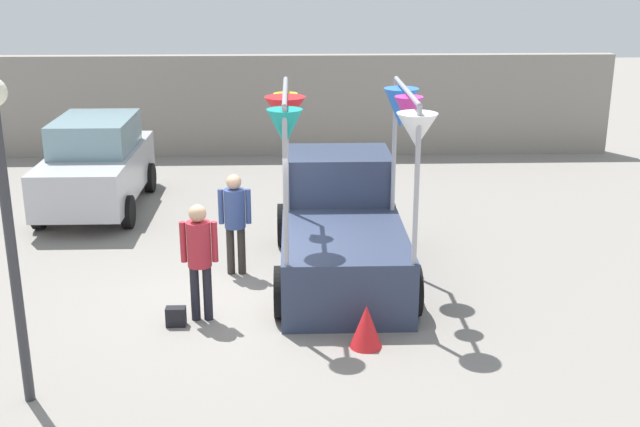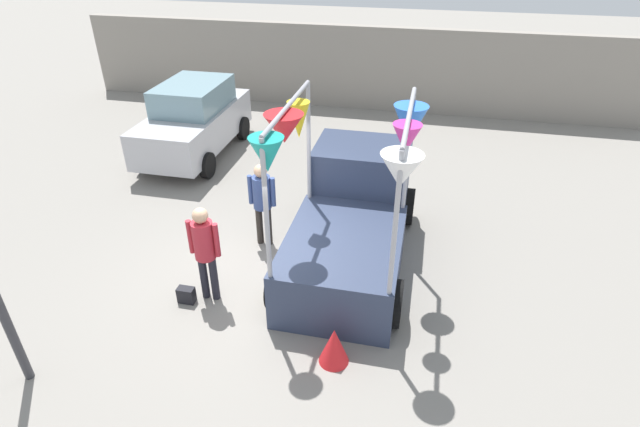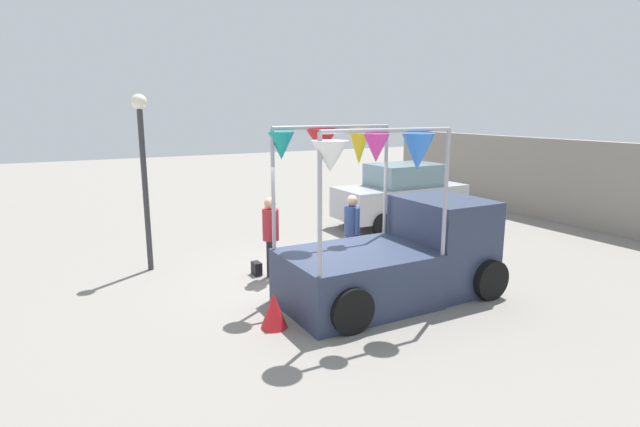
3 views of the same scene
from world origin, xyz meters
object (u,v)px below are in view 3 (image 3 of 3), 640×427
at_px(vendor_truck, 402,250).
at_px(parked_car, 401,195).
at_px(person_customer, 271,230).
at_px(handbag, 257,268).
at_px(folded_kite_bundle_crimson, 274,310).
at_px(person_vendor, 352,225).
at_px(street_lamp, 143,157).

relative_size(vendor_truck, parked_car, 1.04).
xyz_separation_m(vendor_truck, person_customer, (-2.10, -1.77, 0.16)).
distance_m(handbag, folded_kite_bundle_crimson, 2.74).
bearing_deg(handbag, person_customer, 29.74).
distance_m(person_vendor, street_lamp, 4.70).
relative_size(parked_car, street_lamp, 1.05).
distance_m(person_customer, street_lamp, 3.15).
relative_size(street_lamp, folded_kite_bundle_crimson, 6.35).
bearing_deg(street_lamp, person_customer, 49.74).
bearing_deg(vendor_truck, person_customer, -139.90).
distance_m(parked_car, street_lamp, 7.80).
bearing_deg(person_vendor, vendor_truck, 0.89).
bearing_deg(parked_car, handbag, -67.39).
relative_size(handbag, street_lamp, 0.07).
bearing_deg(parked_car, person_customer, -63.63).
height_order(vendor_truck, person_customer, vendor_truck).
relative_size(person_vendor, handbag, 6.04).
bearing_deg(person_customer, vendor_truck, 40.10).
bearing_deg(handbag, vendor_truck, 38.78).
relative_size(parked_car, person_customer, 2.31).
bearing_deg(street_lamp, parked_car, 96.70).
distance_m(parked_car, handbag, 6.18).
distance_m(vendor_truck, parked_car, 6.06).
xyz_separation_m(person_vendor, handbag, (-0.73, -1.94, -0.88)).
bearing_deg(vendor_truck, folded_kite_bundle_crimson, -86.06).
bearing_deg(folded_kite_bundle_crimson, person_customer, 157.88).
xyz_separation_m(person_customer, person_vendor, (0.38, 1.74, -0.03)).
xyz_separation_m(street_lamp, folded_kite_bundle_crimson, (4.10, 1.21, -2.20)).
bearing_deg(vendor_truck, parked_car, 142.54).
bearing_deg(handbag, folded_kite_bundle_crimson, -15.46).
distance_m(vendor_truck, folded_kite_bundle_crimson, 2.77).
distance_m(street_lamp, folded_kite_bundle_crimson, 4.81).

